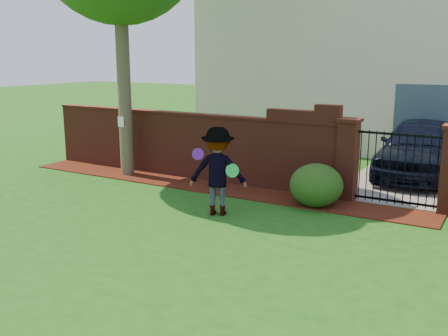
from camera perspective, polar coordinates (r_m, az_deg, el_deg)
The scene contains 13 objects.
ground at distance 9.86m, azimuth -7.48°, elevation -7.11°, with size 80.00×80.00×0.01m, color #1C5214.
mulch_bed at distance 13.00m, azimuth -1.86°, elevation -2.07°, with size 11.10×1.08×0.03m, color #3A130A.
brick_wall at distance 13.91m, azimuth -4.15°, elevation 2.72°, with size 8.70×0.31×2.16m.
pillar_left at distance 12.03m, azimuth 13.51°, elevation 0.99°, with size 0.50×0.50×1.88m.
iron_gate at distance 11.79m, azimuth 18.59°, elevation -0.06°, with size 1.78×0.03×1.60m.
driveway at distance 15.83m, azimuth 21.37°, elevation -0.32°, with size 3.20×8.00×0.01m, color gray.
house at distance 19.89m, azimuth 16.75°, elevation 11.65°, with size 12.40×6.40×6.30m.
car at distance 14.77m, azimuth 20.64°, elevation 1.99°, with size 1.87×4.66×1.59m, color black.
paper_notice at distance 14.18m, azimuth -11.34°, elevation 5.03°, with size 0.20×0.01×0.28m, color white.
shrub_left at distance 11.46m, azimuth 10.18°, elevation -1.89°, with size 1.17×1.17×0.96m, color #164314.
man at distance 10.60m, azimuth -0.73°, elevation -0.40°, with size 1.19×0.68×1.84m, color gray.
frisbee_purple at distance 10.37m, azimuth -2.91°, elevation 1.56°, with size 0.24×0.24×0.02m, color #6F1BAA.
frisbee_green at distance 10.42m, azimuth 0.93°, elevation -0.29°, with size 0.28×0.28×0.03m, color #1BCF50.
Camera 1 is at (5.72, -7.32, 3.29)m, focal length 41.34 mm.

